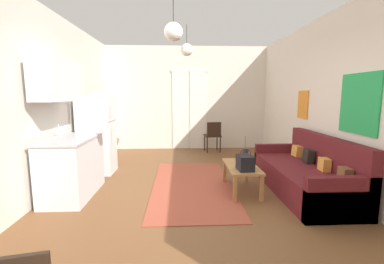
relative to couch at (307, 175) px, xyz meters
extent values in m
cube|color=brown|center=(-1.83, -0.29, -0.33)|extent=(5.10, 8.23, 0.10)
cube|color=silver|center=(-1.83, 3.57, 1.17)|extent=(4.70, 0.10, 2.90)
cube|color=white|center=(-2.01, 3.51, 0.81)|extent=(0.48, 0.02, 2.19)
cube|color=white|center=(-1.51, 3.51, 0.81)|extent=(0.48, 0.02, 2.19)
cube|color=white|center=(-1.76, 3.50, 1.94)|extent=(1.05, 0.03, 0.06)
cube|color=silver|center=(0.48, -0.29, 1.17)|extent=(0.10, 7.83, 2.90)
cube|color=green|center=(0.41, -0.48, 1.16)|extent=(0.02, 0.78, 0.83)
cube|color=orange|center=(0.41, 1.14, 1.08)|extent=(0.02, 0.40, 0.55)
cube|color=silver|center=(-4.13, -0.29, 1.17)|extent=(0.10, 7.83, 2.90)
cube|color=green|center=(-4.06, 0.40, 1.46)|extent=(0.02, 0.32, 0.40)
cube|color=#9E4733|center=(-1.83, 0.39, -0.27)|extent=(1.34, 2.84, 0.01)
cube|color=#5B191E|center=(-0.09, 0.00, -0.07)|extent=(0.90, 2.17, 0.42)
cube|color=#5B191E|center=(0.28, 0.00, 0.18)|extent=(0.15, 2.17, 0.91)
cube|color=#5B191E|center=(-0.09, -1.03, 0.01)|extent=(0.90, 0.11, 0.59)
cube|color=#5B191E|center=(-0.09, 1.03, 0.01)|extent=(0.90, 0.11, 0.59)
cube|color=brown|center=(0.14, -0.72, 0.23)|extent=(0.14, 0.20, 0.19)
cube|color=gold|center=(0.14, -0.22, 0.23)|extent=(0.14, 0.20, 0.20)
cube|color=black|center=(0.13, 0.25, 0.25)|extent=(0.16, 0.23, 0.23)
cube|color=gold|center=(0.14, 0.69, 0.24)|extent=(0.15, 0.21, 0.21)
cube|color=#A87542|center=(-1.04, 0.09, 0.13)|extent=(0.47, 0.96, 0.04)
cube|color=#A87542|center=(-1.24, -0.35, -0.08)|extent=(0.05, 0.05, 0.39)
cube|color=#A87542|center=(-0.85, -0.35, -0.08)|extent=(0.05, 0.05, 0.39)
cube|color=#A87542|center=(-1.24, 0.53, -0.08)|extent=(0.05, 0.05, 0.39)
cube|color=#A87542|center=(-0.85, 0.53, -0.08)|extent=(0.05, 0.05, 0.39)
cylinder|color=#2D2D33|center=(-0.93, 0.34, 0.26)|extent=(0.10, 0.10, 0.22)
cylinder|color=#477F42|center=(-0.93, 0.34, 0.48)|extent=(0.01, 0.01, 0.22)
cube|color=black|center=(-1.06, -0.17, 0.26)|extent=(0.24, 0.28, 0.22)
torus|color=#512319|center=(-1.06, -0.17, 0.39)|extent=(0.17, 0.01, 0.17)
cube|color=white|center=(-3.68, 1.23, 0.50)|extent=(0.63, 0.58, 1.56)
cube|color=#4C4C51|center=(-3.36, 1.23, 0.76)|extent=(0.01, 0.56, 0.01)
cylinder|color=#B7BABF|center=(-3.35, 1.07, 0.95)|extent=(0.02, 0.02, 0.22)
cylinder|color=#B7BABF|center=(-3.35, 1.07, 0.48)|extent=(0.02, 0.02, 0.34)
cube|color=silver|center=(-3.69, 0.03, 0.16)|extent=(0.60, 1.17, 0.88)
cube|color=#B7BABF|center=(-3.69, 0.03, 0.62)|extent=(0.63, 1.20, 0.03)
cube|color=#999BA0|center=(-3.69, 0.18, 0.57)|extent=(0.36, 0.40, 0.10)
cylinder|color=#B7BABF|center=(-3.94, 0.18, 0.73)|extent=(0.02, 0.02, 0.20)
cube|color=silver|center=(-3.84, 0.03, 1.48)|extent=(0.32, 1.06, 0.59)
cylinder|color=black|center=(-0.99, 3.24, -0.06)|extent=(0.03, 0.03, 0.43)
cylinder|color=black|center=(-1.35, 3.20, -0.06)|extent=(0.03, 0.03, 0.43)
cylinder|color=black|center=(-0.95, 2.90, -0.06)|extent=(0.03, 0.03, 0.43)
cylinder|color=black|center=(-1.31, 2.86, -0.06)|extent=(0.03, 0.03, 0.43)
cube|color=black|center=(-1.15, 3.05, 0.16)|extent=(0.46, 0.45, 0.04)
cube|color=black|center=(-1.13, 2.87, 0.36)|extent=(0.38, 0.07, 0.38)
sphere|color=white|center=(-2.10, -0.93, 1.97)|extent=(0.21, 0.21, 0.21)
cylinder|color=black|center=(-1.89, 1.29, 2.44)|extent=(0.01, 0.01, 0.35)
sphere|color=white|center=(-1.89, 1.29, 2.14)|extent=(0.24, 0.24, 0.24)
camera|label=1|loc=(-2.04, -3.94, 1.28)|focal=24.32mm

